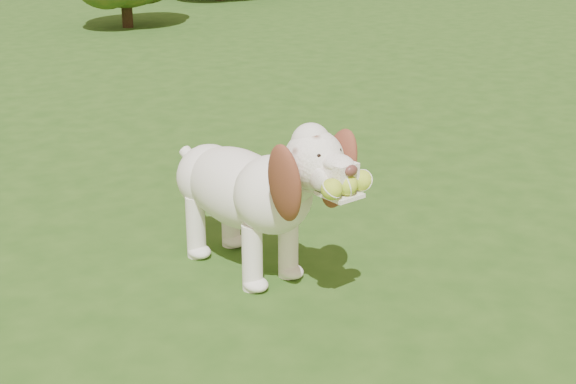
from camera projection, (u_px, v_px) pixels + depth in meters
ground at (318, 235)px, 4.13m from camera, size 80.00×80.00×0.00m
dog at (253, 186)px, 3.57m from camera, size 0.43×1.22×0.80m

